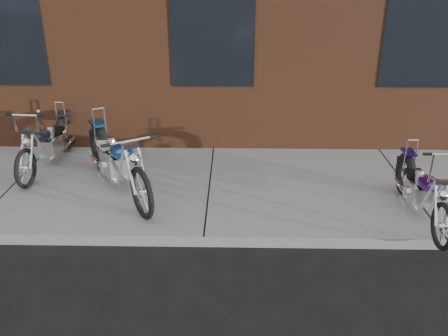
{
  "coord_description": "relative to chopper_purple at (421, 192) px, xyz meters",
  "views": [
    {
      "loc": [
        0.36,
        -5.02,
        3.32
      ],
      "look_at": [
        0.24,
        0.8,
        0.73
      ],
      "focal_mm": 38.0,
      "sensor_mm": 36.0,
      "label": 1
    }
  ],
  "objects": [
    {
      "name": "sidewalk",
      "position": [
        -2.83,
        0.91,
        -0.44
      ],
      "size": [
        22.0,
        3.0,
        0.15
      ],
      "primitive_type": "cube",
      "color": "gray",
      "rests_on": "ground"
    },
    {
      "name": "chopper_third",
      "position": [
        -5.5,
        1.56,
        0.02
      ],
      "size": [
        0.52,
        2.12,
        1.08
      ],
      "rotation": [
        0.0,
        0.0,
        -1.65
      ],
      "color": "black",
      "rests_on": "sidewalk"
    },
    {
      "name": "ground",
      "position": [
        -2.83,
        -0.59,
        -0.51
      ],
      "size": [
        120.0,
        120.0,
        0.0
      ],
      "primitive_type": "plane",
      "color": "black",
      "rests_on": "ground"
    },
    {
      "name": "chopper_purple",
      "position": [
        0.0,
        0.0,
        0.0
      ],
      "size": [
        0.49,
        2.01,
        1.12
      ],
      "rotation": [
        0.0,
        0.0,
        -1.59
      ],
      "color": "black",
      "rests_on": "sidewalk"
    },
    {
      "name": "chopper_blue",
      "position": [
        -4.16,
        0.68,
        0.09
      ],
      "size": [
        1.41,
        2.17,
        1.08
      ],
      "rotation": [
        0.0,
        0.0,
        -1.01
      ],
      "color": "black",
      "rests_on": "sidewalk"
    }
  ]
}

